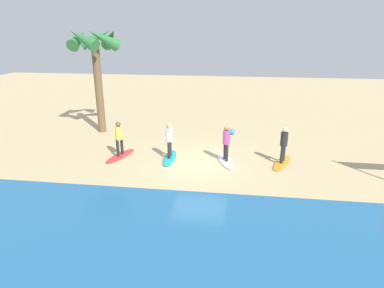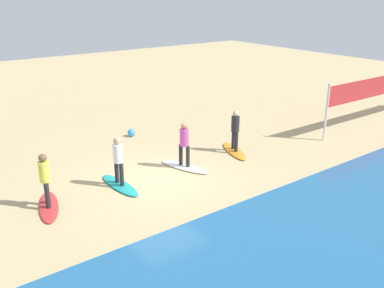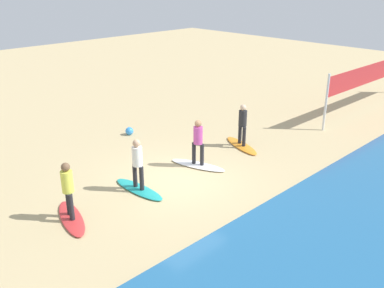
{
  "view_description": "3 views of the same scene",
  "coord_description": "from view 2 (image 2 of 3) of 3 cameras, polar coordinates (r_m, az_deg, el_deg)",
  "views": [
    {
      "loc": [
        -1.61,
        14.14,
        5.8
      ],
      "look_at": [
        0.43,
        -0.54,
        0.7
      ],
      "focal_mm": 31.28,
      "sensor_mm": 36.0,
      "label": 1
    },
    {
      "loc": [
        7.23,
        11.44,
        6.18
      ],
      "look_at": [
        -1.02,
        0.39,
        1.16
      ],
      "focal_mm": 40.02,
      "sensor_mm": 36.0,
      "label": 2
    },
    {
      "loc": [
        8.72,
        9.51,
        6.41
      ],
      "look_at": [
        -0.44,
        0.16,
        1.19
      ],
      "focal_mm": 40.29,
      "sensor_mm": 36.0,
      "label": 3
    }
  ],
  "objects": [
    {
      "name": "surfboard_teal",
      "position": [
        14.46,
        -9.58,
        -5.42
      ],
      "size": [
        0.64,
        2.12,
        0.09
      ],
      "primitive_type": "ellipsoid",
      "rotation": [
        0.0,
        0.0,
        1.61
      ],
      "color": "teal",
      "rests_on": "ground"
    },
    {
      "name": "surfer_teal",
      "position": [
        14.06,
        -9.81,
        -1.77
      ],
      "size": [
        0.32,
        0.46,
        1.64
      ],
      "color": "#232328",
      "rests_on": "surfboard_teal"
    },
    {
      "name": "surfer_white",
      "position": [
        15.32,
        -1.05,
        0.38
      ],
      "size": [
        0.32,
        0.45,
        1.64
      ],
      "color": "#232328",
      "rests_on": "surfboard_white"
    },
    {
      "name": "surfer_red",
      "position": [
        13.21,
        -19.01,
        -4.08
      ],
      "size": [
        0.32,
        0.45,
        1.64
      ],
      "color": "#232328",
      "rests_on": "surfboard_red"
    },
    {
      "name": "surfboard_red",
      "position": [
        13.63,
        -18.54,
        -7.89
      ],
      "size": [
        1.17,
        2.17,
        0.09
      ],
      "primitive_type": "ellipsoid",
      "rotation": [
        0.0,
        0.0,
        1.27
      ],
      "color": "red",
      "rests_on": "ground"
    },
    {
      "name": "surfboard_white",
      "position": [
        15.68,
        -1.02,
        -3.04
      ],
      "size": [
        1.16,
        2.17,
        0.09
      ],
      "primitive_type": "ellipsoid",
      "rotation": [
        0.0,
        0.0,
        1.87
      ],
      "color": "white",
      "rests_on": "ground"
    },
    {
      "name": "ground_plane",
      "position": [
        14.88,
        -4.05,
        -4.6
      ],
      "size": [
        60.0,
        60.0,
        0.0
      ],
      "primitive_type": "plane",
      "color": "tan"
    },
    {
      "name": "surfboard_orange",
      "position": [
        17.27,
        5.67,
        -0.92
      ],
      "size": [
        1.26,
        2.16,
        0.09
      ],
      "primitive_type": "ellipsoid",
      "rotation": [
        0.0,
        0.0,
        1.21
      ],
      "color": "orange",
      "rests_on": "ground"
    },
    {
      "name": "surfer_orange",
      "position": [
        16.94,
        5.78,
        2.21
      ],
      "size": [
        0.32,
        0.44,
        1.64
      ],
      "color": "#232328",
      "rests_on": "surfboard_orange"
    },
    {
      "name": "beach_ball",
      "position": [
        19.16,
        -8.08,
        1.5
      ],
      "size": [
        0.34,
        0.34,
        0.34
      ],
      "primitive_type": "sphere",
      "color": "#338CE5",
      "rests_on": "ground"
    }
  ]
}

